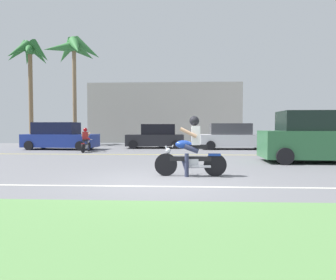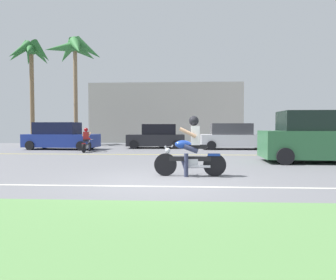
{
  "view_description": "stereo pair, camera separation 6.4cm",
  "coord_description": "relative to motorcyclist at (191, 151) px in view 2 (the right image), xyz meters",
  "views": [
    {
      "loc": [
        0.56,
        -7.8,
        1.41
      ],
      "look_at": [
        -0.02,
        3.52,
        0.93
      ],
      "focal_mm": 33.31,
      "sensor_mm": 36.0,
      "label": 1
    },
    {
      "loc": [
        0.63,
        -7.8,
        1.41
      ],
      "look_at": [
        -0.02,
        3.52,
        0.93
      ],
      "focal_mm": 33.31,
      "sensor_mm": 36.0,
      "label": 2
    }
  ],
  "objects": [
    {
      "name": "ground",
      "position": [
        -0.77,
        1.93,
        -0.74
      ],
      "size": [
        56.0,
        30.0,
        0.04
      ],
      "primitive_type": "cube",
      "color": "slate"
    },
    {
      "name": "grass_median",
      "position": [
        -0.77,
        -5.17,
        -0.69
      ],
      "size": [
        56.0,
        3.8,
        0.06
      ],
      "primitive_type": "cube",
      "color": "#5B8C4C",
      "rests_on": "ground"
    },
    {
      "name": "lane_line_near",
      "position": [
        -0.77,
        -1.61,
        -0.72
      ],
      "size": [
        50.4,
        0.12,
        0.01
      ],
      "primitive_type": "cube",
      "color": "silver",
      "rests_on": "ground"
    },
    {
      "name": "lane_line_far",
      "position": [
        -0.77,
        6.73,
        -0.72
      ],
      "size": [
        50.4,
        0.12,
        0.01
      ],
      "primitive_type": "cube",
      "color": "yellow",
      "rests_on": "ground"
    },
    {
      "name": "motorcyclist",
      "position": [
        0.0,
        0.0,
        0.0
      ],
      "size": [
        2.05,
        0.67,
        1.72
      ],
      "color": "black",
      "rests_on": "ground"
    },
    {
      "name": "suv_nearby",
      "position": [
        5.19,
        3.69,
        0.26
      ],
      "size": [
        4.7,
        2.28,
        2.03
      ],
      "color": "#2D663D",
      "rests_on": "ground"
    },
    {
      "name": "parked_car_0",
      "position": [
        -7.92,
        10.04,
        0.05
      ],
      "size": [
        4.59,
        2.13,
        1.68
      ],
      "color": "navy",
      "rests_on": "ground"
    },
    {
      "name": "parked_car_1",
      "position": [
        -2.07,
        11.66,
        0.01
      ],
      "size": [
        3.86,
        2.23,
        1.58
      ],
      "color": "#232328",
      "rests_on": "ground"
    },
    {
      "name": "parked_car_2",
      "position": [
        2.87,
        10.84,
        0.03
      ],
      "size": [
        4.28,
        1.98,
        1.62
      ],
      "color": "silver",
      "rests_on": "ground"
    },
    {
      "name": "parked_car_3",
      "position": [
        8.14,
        10.37,
        -0.05
      ],
      "size": [
        4.37,
        2.08,
        1.42
      ],
      "color": "white",
      "rests_on": "ground"
    },
    {
      "name": "palm_tree_0",
      "position": [
        -12.18,
        14.81,
        6.1
      ],
      "size": [
        3.76,
        3.88,
        8.12
      ],
      "color": "brown",
      "rests_on": "ground"
    },
    {
      "name": "palm_tree_1",
      "position": [
        -8.12,
        13.5,
        6.02
      ],
      "size": [
        4.17,
        4.22,
        7.95
      ],
      "color": "#846B4C",
      "rests_on": "ground"
    },
    {
      "name": "motorcyclist_distant",
      "position": [
        -5.7,
        8.26,
        -0.15
      ],
      "size": [
        0.53,
        1.62,
        1.35
      ],
      "color": "black",
      "rests_on": "ground"
    },
    {
      "name": "building_far",
      "position": [
        -1.93,
        19.93,
        1.89
      ],
      "size": [
        13.4,
        4.0,
        5.22
      ],
      "primitive_type": "cube",
      "color": "#BCB7AD",
      "rests_on": "ground"
    }
  ]
}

